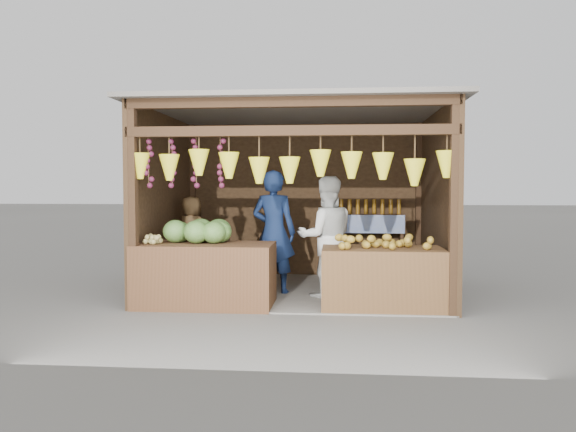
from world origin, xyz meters
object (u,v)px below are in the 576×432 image
at_px(woman_standing, 326,237).
at_px(vendor_seated, 192,233).
at_px(man_standing, 274,232).
at_px(counter_right, 382,278).
at_px(counter_left, 205,275).

xyz_separation_m(woman_standing, vendor_seated, (-2.06, 0.59, -0.00)).
distance_m(woman_standing, vendor_seated, 2.14).
relative_size(man_standing, vendor_seated, 1.60).
bearing_deg(counter_right, counter_left, -178.84).
xyz_separation_m(counter_right, woman_standing, (-0.72, 0.66, 0.46)).
xyz_separation_m(counter_right, man_standing, (-1.48, 0.87, 0.50)).
relative_size(counter_left, counter_right, 1.16).
bearing_deg(counter_right, man_standing, 149.33).
distance_m(counter_left, man_standing, 1.30).
bearing_deg(man_standing, woman_standing, 178.17).
bearing_deg(woman_standing, counter_right, 124.24).
xyz_separation_m(man_standing, woman_standing, (0.76, -0.21, -0.05)).
bearing_deg(counter_left, vendor_seated, 111.85).
bearing_deg(woman_standing, vendor_seated, -28.88).
bearing_deg(vendor_seated, man_standing, -171.56).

